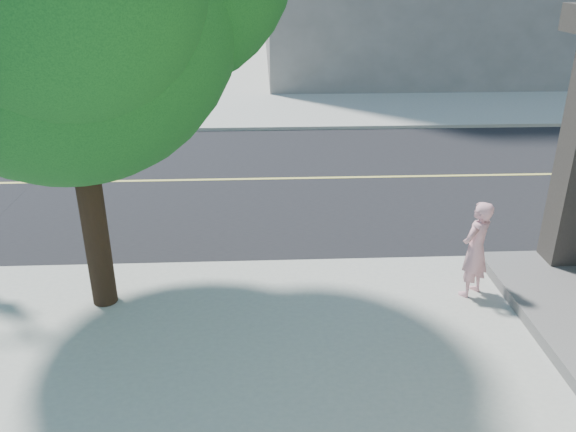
{
  "coord_description": "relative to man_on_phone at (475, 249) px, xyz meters",
  "views": [
    {
      "loc": [
        4.62,
        -9.02,
        4.97
      ],
      "look_at": [
        5.02,
        -0.73,
        1.3
      ],
      "focal_mm": 35.87,
      "sensor_mm": 36.0,
      "label": 1
    }
  ],
  "objects": [
    {
      "name": "ground",
      "position": [
        -7.89,
        1.25,
        -0.91
      ],
      "size": [
        140.0,
        140.0,
        0.0
      ],
      "primitive_type": "plane",
      "color": "black",
      "rests_on": "ground"
    },
    {
      "name": "man_on_phone",
      "position": [
        0.0,
        0.0,
        0.0
      ],
      "size": [
        0.69,
        0.65,
        1.58
      ],
      "primitive_type": "imported",
      "rotation": [
        0.0,
        0.0,
        3.81
      ],
      "color": "pink",
      "rests_on": "sidewalk_se"
    },
    {
      "name": "road_ew",
      "position": [
        -7.89,
        5.75,
        -0.9
      ],
      "size": [
        140.0,
        9.0,
        0.01
      ],
      "primitive_type": "cube",
      "color": "black",
      "rests_on": "ground"
    },
    {
      "name": "sidewalk_ne",
      "position": [
        5.61,
        22.75,
        -0.85
      ],
      "size": [
        29.0,
        25.0,
        0.12
      ],
      "primitive_type": "cube",
      "color": "#A7A69A",
      "rests_on": "ground"
    }
  ]
}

